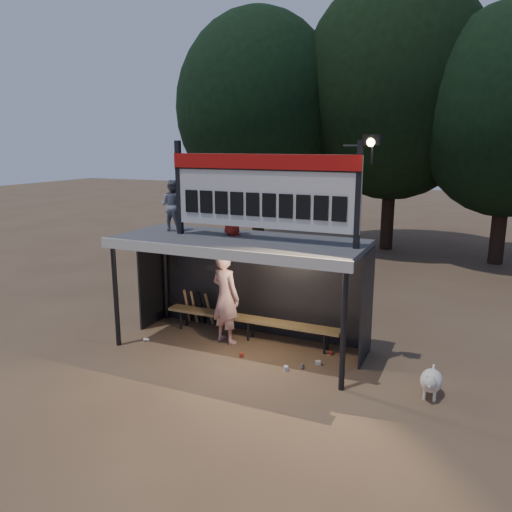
{
  "coord_description": "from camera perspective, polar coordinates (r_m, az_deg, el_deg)",
  "views": [
    {
      "loc": [
        4.29,
        -8.73,
        4.16
      ],
      "look_at": [
        0.2,
        0.4,
        1.9
      ],
      "focal_mm": 35.0,
      "sensor_mm": 36.0,
      "label": 1
    }
  ],
  "objects": [
    {
      "name": "ground",
      "position": [
        10.57,
        -1.91,
        -10.44
      ],
      "size": [
        80.0,
        80.0,
        0.0
      ],
      "primitive_type": "plane",
      "color": "brown",
      "rests_on": "ground"
    },
    {
      "name": "tree_right",
      "position": [
        19.27,
        27.14,
        14.44
      ],
      "size": [
        6.08,
        6.08,
        8.72
      ],
      "color": "black",
      "rests_on": "ground"
    },
    {
      "name": "child_a",
      "position": [
        10.86,
        -9.52,
        5.72
      ],
      "size": [
        0.55,
        0.43,
        1.09
      ],
      "primitive_type": "imported",
      "rotation": [
        0.0,
        0.0,
        3.18
      ],
      "color": "slate",
      "rests_on": "dugout_shelter"
    },
    {
      "name": "player",
      "position": [
        10.56,
        -3.49,
        -4.7
      ],
      "size": [
        0.85,
        0.71,
        2.0
      ],
      "primitive_type": "imported",
      "rotation": [
        0.0,
        0.0,
        2.78
      ],
      "color": "white",
      "rests_on": "ground"
    },
    {
      "name": "bench",
      "position": [
        10.88,
        -0.64,
        -7.3
      ],
      "size": [
        4.0,
        0.35,
        0.48
      ],
      "color": "olive",
      "rests_on": "ground"
    },
    {
      "name": "dugout_shelter",
      "position": [
        10.21,
        -1.38,
        -0.37
      ],
      "size": [
        5.1,
        2.08,
        2.32
      ],
      "color": "#3F3F41",
      "rests_on": "ground"
    },
    {
      "name": "tree_mid",
      "position": [
        20.59,
        15.6,
        17.87
      ],
      "size": [
        7.22,
        7.22,
        10.36
      ],
      "color": "black",
      "rests_on": "ground"
    },
    {
      "name": "child_b",
      "position": [
        10.22,
        -2.76,
        5.26
      ],
      "size": [
        0.59,
        0.57,
        1.03
      ],
      "primitive_type": "imported",
      "rotation": [
        0.0,
        0.0,
        2.44
      ],
      "color": "#A32219",
      "rests_on": "dugout_shelter"
    },
    {
      "name": "bats",
      "position": [
        11.76,
        -6.66,
        -5.85
      ],
      "size": [
        0.68,
        0.35,
        0.84
      ],
      "color": "#A0714A",
      "rests_on": "ground"
    },
    {
      "name": "dog",
      "position": [
        9.08,
        19.37,
        -13.33
      ],
      "size": [
        0.36,
        0.81,
        0.49
      ],
      "color": "white",
      "rests_on": "ground"
    },
    {
      "name": "tree_left",
      "position": [
        20.52,
        0.27,
        16.51
      ],
      "size": [
        6.46,
        6.46,
        9.27
      ],
      "color": "#2E2014",
      "rests_on": "ground"
    },
    {
      "name": "litter",
      "position": [
        10.05,
        1.49,
        -11.47
      ],
      "size": [
        3.95,
        1.17,
        0.08
      ],
      "color": "#B62F1F",
      "rests_on": "ground"
    },
    {
      "name": "scoreboard_assembly",
      "position": [
        9.52,
        0.97,
        7.7
      ],
      "size": [
        4.1,
        0.27,
        1.99
      ],
      "color": "black",
      "rests_on": "dugout_shelter"
    }
  ]
}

